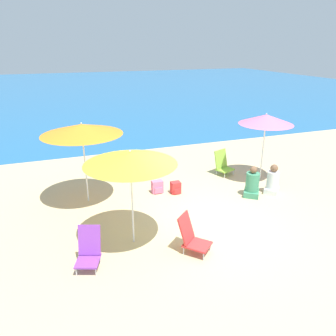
{
  "coord_description": "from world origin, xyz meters",
  "views": [
    {
      "loc": [
        -3.15,
        -5.93,
        3.97
      ],
      "look_at": [
        -0.47,
        1.42,
        1.0
      ],
      "focal_mm": 35.0,
      "sensor_mm": 36.0,
      "label": 1
    }
  ],
  "objects": [
    {
      "name": "beach_chair_purple",
      "position": [
        -2.77,
        -0.52,
        0.35
      ],
      "size": [
        0.58,
        0.66,
        0.78
      ],
      "rotation": [
        0.0,
        0.0,
        -0.35
      ],
      "color": "silver",
      "rests_on": "ground"
    },
    {
      "name": "beach_chair_red",
      "position": [
        -0.77,
        -0.76,
        0.35
      ],
      "size": [
        0.73,
        0.75,
        0.79
      ],
      "rotation": [
        0.0,
        0.0,
        0.74
      ],
      "color": "silver",
      "rests_on": "ground"
    },
    {
      "name": "beach_umbrella_yellow",
      "position": [
        -1.78,
        -0.03,
        1.89
      ],
      "size": [
        1.86,
        1.86,
        2.06
      ],
      "color": "white",
      "rests_on": "ground"
    },
    {
      "name": "backpack_pink",
      "position": [
        -0.54,
        2.14,
        0.18
      ],
      "size": [
        0.31,
        0.23,
        0.37
      ],
      "color": "pink",
      "rests_on": "ground"
    },
    {
      "name": "ground_plane",
      "position": [
        0.0,
        0.0,
        0.0
      ],
      "size": [
        60.0,
        60.0,
        0.0
      ],
      "primitive_type": "plane",
      "color": "#C6B284"
    },
    {
      "name": "backpack_red",
      "position": [
        -0.06,
        1.93,
        0.17
      ],
      "size": [
        0.27,
        0.25,
        0.34
      ],
      "color": "red",
      "rests_on": "ground"
    },
    {
      "name": "person_seated_far",
      "position": [
        2.51,
        1.01,
        0.35
      ],
      "size": [
        0.56,
        0.56,
        0.86
      ],
      "rotation": [
        0.0,
        0.0,
        -0.82
      ],
      "color": "silver",
      "rests_on": "ground"
    },
    {
      "name": "person_seated_near",
      "position": [
        1.87,
        1.06,
        0.35
      ],
      "size": [
        0.6,
        0.62,
        0.87
      ],
      "rotation": [
        0.0,
        0.0,
        -0.64
      ],
      "color": "#3F8C66",
      "rests_on": "ground"
    },
    {
      "name": "beach_chair_lime",
      "position": [
        1.91,
        2.81,
        0.36
      ],
      "size": [
        0.64,
        0.63,
        0.79
      ],
      "rotation": [
        0.0,
        0.0,
        0.36
      ],
      "color": "silver",
      "rests_on": "ground"
    },
    {
      "name": "beach_umbrella_pink",
      "position": [
        2.81,
        2.0,
        1.9
      ],
      "size": [
        1.6,
        1.6,
        2.08
      ],
      "color": "white",
      "rests_on": "ground"
    },
    {
      "name": "beach_umbrella_orange",
      "position": [
        -2.45,
        2.29,
        1.98
      ],
      "size": [
        2.04,
        2.04,
        2.15
      ],
      "color": "white",
      "rests_on": "ground"
    },
    {
      "name": "sea_water",
      "position": [
        0.0,
        26.18,
        0.0
      ],
      "size": [
        60.0,
        40.0,
        0.01
      ],
      "color": "#23669E",
      "rests_on": "ground"
    },
    {
      "name": "seagull",
      "position": [
        -1.67,
        4.3,
        0.14
      ],
      "size": [
        0.27,
        0.11,
        0.23
      ],
      "color": "gold",
      "rests_on": "ground"
    }
  ]
}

